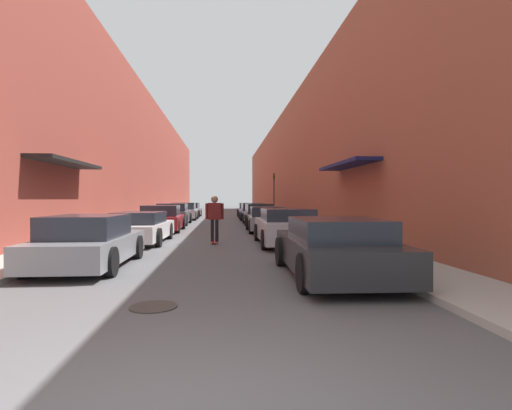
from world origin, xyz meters
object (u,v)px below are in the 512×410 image
object	(u,v)px
parked_car_right_2	(266,220)
parked_car_right_5	(248,210)
parked_car_left_2	(162,219)
traffic_light	(274,191)
manhole_cover	(153,307)
parked_car_right_1	(286,227)
parked_car_left_3	(173,214)
skateboarder	(215,214)
parked_car_left_0	(89,242)
parked_car_right_4	(252,212)
parked_car_right_0	(335,248)
parked_car_left_1	(141,228)
parked_car_right_3	(259,214)
parked_car_left_4	(184,211)
parked_car_left_5	(190,210)

from	to	relation	value
parked_car_right_2	parked_car_right_5	size ratio (longest dim) A/B	0.99
parked_car_left_2	traffic_light	size ratio (longest dim) A/B	1.20
manhole_cover	parked_car_right_1	bearing A→B (deg)	67.74
parked_car_left_2	parked_car_right_5	bearing A→B (deg)	71.59
parked_car_left_3	parked_car_right_1	world-z (taller)	parked_car_left_3
parked_car_right_2	skateboarder	world-z (taller)	skateboarder
parked_car_left_0	parked_car_right_1	size ratio (longest dim) A/B	0.92
parked_car_left_3	traffic_light	world-z (taller)	traffic_light
parked_car_right_4	parked_car_right_0	bearing A→B (deg)	-89.81
parked_car_left_1	skateboarder	xyz separation A→B (m)	(2.71, -0.43, 0.50)
parked_car_right_0	parked_car_left_2	bearing A→B (deg)	113.82
parked_car_left_3	parked_car_right_3	xyz separation A→B (m)	(5.42, -0.31, -0.02)
parked_car_left_4	manhole_cover	world-z (taller)	parked_car_left_4
parked_car_left_1	skateboarder	world-z (taller)	skateboarder
parked_car_left_0	parked_car_left_5	bearing A→B (deg)	89.84
parked_car_left_4	parked_car_right_3	xyz separation A→B (m)	(5.32, -6.22, -0.02)
parked_car_right_2	parked_car_right_5	world-z (taller)	parked_car_right_5
parked_car_left_2	traffic_light	xyz separation A→B (m)	(7.12, 11.50, 1.68)
parked_car_left_3	parked_car_right_0	xyz separation A→B (m)	(5.49, -17.59, -0.05)
parked_car_left_3	manhole_cover	distance (m)	19.77
parked_car_left_1	parked_car_left_2	distance (m)	5.36
parked_car_left_1	parked_car_right_2	xyz separation A→B (m)	(5.14, 4.66, 0.04)
parked_car_right_0	skateboarder	distance (m)	6.95
parked_car_right_1	parked_car_right_3	world-z (taller)	parked_car_right_3
parked_car_right_5	skateboarder	distance (m)	21.83
parked_car_right_1	parked_car_right_0	bearing A→B (deg)	-89.07
parked_car_right_4	parked_car_left_0	bearing A→B (deg)	-104.34
parked_car_left_0	parked_car_left_4	xyz separation A→B (m)	(0.07, 21.89, 0.06)
parked_car_left_1	parked_car_left_3	world-z (taller)	parked_car_left_3
parked_car_right_1	parked_car_right_4	distance (m)	16.78
parked_car_left_0	parked_car_right_0	xyz separation A→B (m)	(5.45, -1.60, 0.01)
parked_car_left_4	parked_car_right_3	world-z (taller)	parked_car_left_4
parked_car_left_3	parked_car_right_3	size ratio (longest dim) A/B	1.05
parked_car_right_3	traffic_light	bearing A→B (deg)	74.33
parked_car_left_4	parked_car_left_3	bearing A→B (deg)	-90.99
manhole_cover	parked_car_right_0	bearing A→B (deg)	31.60
parked_car_left_5	parked_car_right_0	bearing A→B (deg)	-79.47
parked_car_right_0	parked_car_right_3	distance (m)	17.28
parked_car_left_1	traffic_light	size ratio (longest dim) A/B	1.28
parked_car_left_3	manhole_cover	size ratio (longest dim) A/B	6.88
parked_car_left_5	parked_car_left_0	bearing A→B (deg)	-90.16
parked_car_left_4	parked_car_right_5	world-z (taller)	parked_car_left_4
parked_car_right_0	parked_car_right_2	bearing A→B (deg)	90.93
parked_car_right_0	parked_car_right_4	size ratio (longest dim) A/B	1.10
parked_car_right_3	parked_car_left_3	bearing A→B (deg)	176.73
parked_car_right_5	traffic_light	distance (m)	5.05
parked_car_right_0	manhole_cover	size ratio (longest dim) A/B	6.55
parked_car_left_0	skateboarder	world-z (taller)	skateboarder
parked_car_left_1	parked_car_right_1	xyz separation A→B (m)	(5.23, -0.99, 0.06)
parked_car_left_1	parked_car_right_4	world-z (taller)	parked_car_right_4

